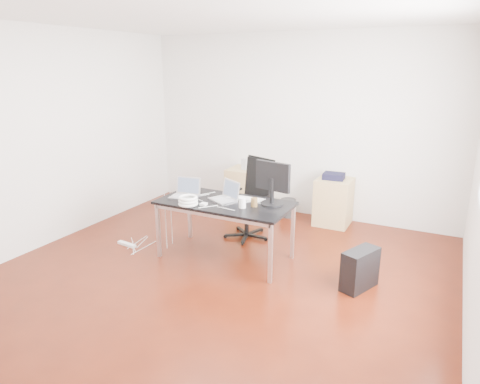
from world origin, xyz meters
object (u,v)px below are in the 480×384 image
at_px(office_chair, 251,194).
at_px(pc_tower, 360,269).
at_px(filing_cabinet_left, 245,189).
at_px(desk, 225,206).
at_px(filing_cabinet_right, 333,202).

height_order(office_chair, pc_tower, office_chair).
bearing_deg(pc_tower, filing_cabinet_left, 163.95).
bearing_deg(desk, pc_tower, -0.84).
xyz_separation_m(office_chair, filing_cabinet_right, (0.90, 0.98, -0.26)).
xyz_separation_m(filing_cabinet_left, pc_tower, (2.25, -1.80, -0.13)).
xyz_separation_m(office_chair, pc_tower, (1.67, -0.82, -0.39)).
height_order(office_chair, filing_cabinet_left, office_chair).
distance_m(office_chair, filing_cabinet_right, 1.35).
bearing_deg(office_chair, desk, -68.12).
distance_m(desk, office_chair, 0.80).
relative_size(desk, filing_cabinet_left, 2.29).
bearing_deg(pc_tower, desk, -158.31).
distance_m(filing_cabinet_left, filing_cabinet_right, 1.48).
bearing_deg(filing_cabinet_left, pc_tower, -38.58).
xyz_separation_m(desk, pc_tower, (1.65, -0.02, -0.46)).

